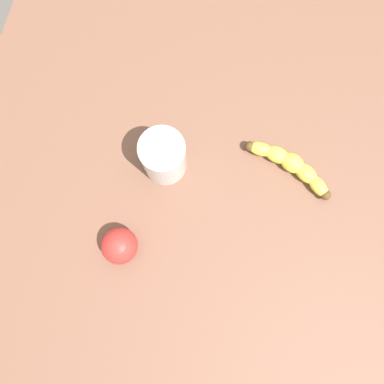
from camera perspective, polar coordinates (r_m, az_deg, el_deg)
The scene contains 4 objects.
wooden_tabletop at distance 87.29cm, azimuth 6.14°, elevation 0.61°, with size 120.00×120.00×3.00cm, color brown.
banana at distance 86.87cm, azimuth 13.78°, elevation 3.71°, with size 9.43×19.52×3.89cm.
smoothie_glass at distance 81.19cm, azimuth -4.03°, elevation 4.87°, with size 8.98×8.98×12.05cm.
apple_fruit at distance 81.24cm, azimuth -10.19°, elevation -7.50°, with size 7.27×7.27×7.27cm, color red.
Camera 1 is at (-19.41, 4.80, 86.47)cm, focal length 37.77 mm.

